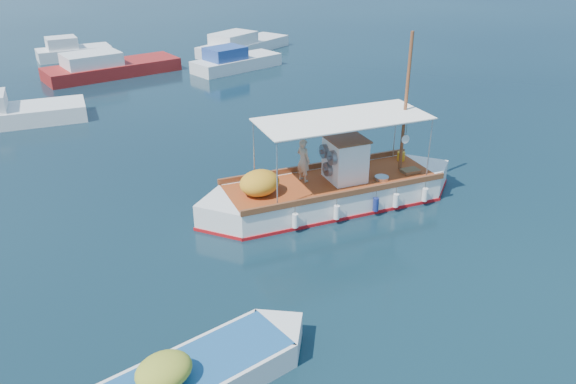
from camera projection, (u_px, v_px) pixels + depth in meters
ground at (323, 216)px, 19.20m from camera, size 160.00×160.00×0.00m
fishing_caique at (330, 191)px, 19.73m from camera, size 9.51×4.57×6.03m
dinghy at (195, 379)px, 11.96m from camera, size 5.81×1.67×1.42m
bg_boat_n at (108, 68)px, 36.14m from camera, size 8.53×3.14×1.80m
bg_boat_ne at (234, 62)px, 37.60m from camera, size 6.25×2.57×1.80m
bg_boat_e at (242, 46)px, 42.53m from camera, size 8.36×4.59×1.80m
bg_boat_far_n at (72, 52)px, 40.56m from camera, size 5.30×2.80×1.80m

